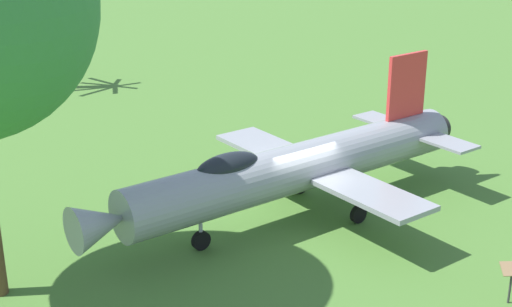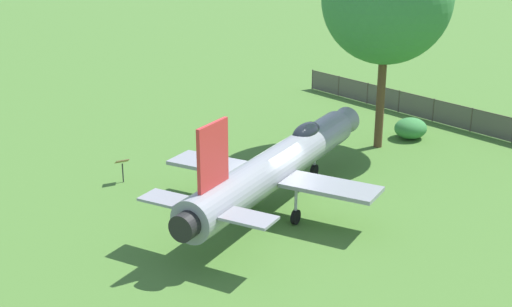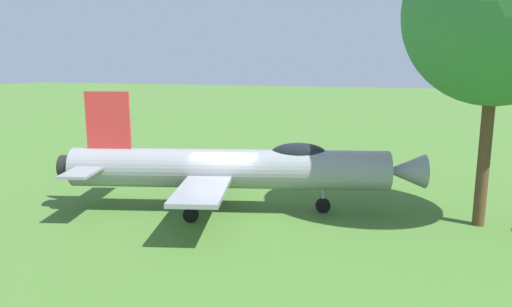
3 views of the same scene
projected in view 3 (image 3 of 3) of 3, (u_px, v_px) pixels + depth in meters
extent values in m
plane|color=#47722D|center=(229.00, 211.00, 19.52)|extent=(200.00, 200.00, 0.00)
cylinder|color=gray|center=(228.00, 169.00, 19.18)|extent=(4.68, 12.80, 1.59)
cone|color=gray|center=(404.00, 171.00, 18.77)|extent=(1.70, 1.88, 1.35)
cylinder|color=black|center=(69.00, 167.00, 19.58)|extent=(1.07, 0.82, 0.95)
ellipsoid|color=black|center=(299.00, 153.00, 18.89)|extent=(1.41, 2.35, 0.84)
cube|color=red|center=(108.00, 120.00, 19.11)|extent=(0.58, 1.78, 2.30)
cube|color=gray|center=(222.00, 160.00, 21.89)|extent=(4.08, 2.59, 0.16)
cube|color=gray|center=(201.00, 191.00, 16.63)|extent=(4.08, 2.59, 0.16)
cube|color=gray|center=(113.00, 155.00, 21.14)|extent=(2.02, 1.51, 0.10)
cube|color=gray|center=(81.00, 173.00, 17.82)|extent=(2.02, 1.51, 0.10)
cylinder|color=#A5A8AD|center=(323.00, 190.00, 19.11)|extent=(0.12, 0.12, 1.32)
cylinder|color=black|center=(323.00, 205.00, 19.24)|extent=(0.32, 0.63, 0.60)
cylinder|color=#A5A8AD|center=(204.00, 179.00, 20.88)|extent=(0.12, 0.12, 1.32)
cylinder|color=black|center=(204.00, 193.00, 21.01)|extent=(0.32, 0.63, 0.60)
cylinder|color=#A5A8AD|center=(191.00, 198.00, 17.95)|extent=(0.12, 0.12, 1.32)
cylinder|color=black|center=(191.00, 215.00, 18.08)|extent=(0.32, 0.63, 0.60)
cylinder|color=brown|center=(485.00, 147.00, 17.28)|extent=(0.44, 0.44, 5.95)
ellipsoid|color=#387F3D|center=(498.00, 11.00, 16.37)|extent=(6.52, 6.44, 6.54)
cylinder|color=#333333|center=(226.00, 162.00, 26.73)|extent=(0.06, 0.06, 0.90)
cube|color=olive|center=(226.00, 153.00, 26.63)|extent=(0.58, 0.70, 0.25)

